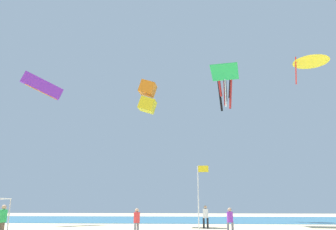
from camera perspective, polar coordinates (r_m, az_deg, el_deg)
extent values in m
cube|color=teal|center=(45.53, 0.25, -16.96)|extent=(110.00, 20.07, 0.03)
cylinder|color=#B2B2B7|center=(21.57, -25.01, -15.48)|extent=(0.07, 0.07, 2.15)
cylinder|color=slate|center=(23.40, 9.97, -18.11)|extent=(0.15, 0.15, 0.76)
cylinder|color=slate|center=(23.48, 10.71, -18.07)|extent=(0.15, 0.15, 0.76)
cylinder|color=purple|center=(23.40, 10.26, -16.35)|extent=(0.40, 0.40, 0.66)
sphere|color=tan|center=(23.39, 10.21, -15.24)|extent=(0.25, 0.25, 0.25)
cylinder|color=brown|center=(23.44, -26.09, -16.80)|extent=(0.17, 0.17, 0.85)
cylinder|color=brown|center=(23.13, -25.83, -16.88)|extent=(0.17, 0.17, 0.85)
cylinder|color=green|center=(23.25, -25.74, -14.90)|extent=(0.44, 0.44, 0.74)
sphere|color=tan|center=(23.24, -25.60, -13.65)|extent=(0.28, 0.28, 0.28)
cylinder|color=slate|center=(22.66, -5.50, -18.39)|extent=(0.15, 0.15, 0.75)
cylinder|color=slate|center=(22.90, -5.03, -18.37)|extent=(0.15, 0.15, 0.75)
cylinder|color=red|center=(22.74, -5.23, -16.62)|extent=(0.39, 0.39, 0.65)
sphere|color=tan|center=(22.73, -5.20, -15.49)|extent=(0.24, 0.24, 0.24)
cylinder|color=black|center=(29.06, 6.61, -17.45)|extent=(0.16, 0.16, 0.82)
cylinder|color=black|center=(29.13, 5.97, -17.46)|extent=(0.16, 0.16, 0.82)
cylinder|color=white|center=(29.06, 6.25, -15.95)|extent=(0.43, 0.43, 0.71)
sphere|color=tan|center=(29.05, 6.22, -14.99)|extent=(0.27, 0.27, 0.27)
cylinder|color=silver|center=(18.70, 5.08, -14.37)|extent=(0.06, 0.06, 3.92)
cube|color=yellow|center=(18.80, 5.90, -8.90)|extent=(0.55, 0.02, 0.35)
cone|color=yellow|center=(32.96, 22.63, 8.58)|extent=(3.36, 3.38, 0.62)
cylinder|color=red|center=(32.33, 20.51, 6.93)|extent=(0.21, 0.99, 2.28)
cube|color=green|center=(38.52, 9.40, 7.06)|extent=(3.38, 3.30, 0.89)
cylinder|color=white|center=(37.71, 9.55, 3.64)|extent=(0.16, 0.16, 3.11)
cube|color=orange|center=(35.29, -3.40, 4.41)|extent=(1.87, 1.56, 1.67)
cube|color=yellow|center=(34.76, -3.45, 1.66)|extent=(1.87, 1.56, 1.67)
ellipsoid|color=black|center=(46.58, 9.36, 6.98)|extent=(3.49, 3.49, 1.86)
cylinder|color=black|center=(46.31, 10.28, 4.51)|extent=(0.54, 0.42, 2.89)
cylinder|color=red|center=(46.50, 9.43, 3.83)|extent=(0.30, 0.66, 3.73)
cylinder|color=black|center=(45.95, 8.63, 3.46)|extent=(0.68, 0.53, 4.60)
cylinder|color=red|center=(45.48, 8.63, 4.79)|extent=(0.54, 0.42, 2.89)
cylinder|color=black|center=(45.01, 9.54, 4.46)|extent=(0.30, 0.66, 3.73)
cylinder|color=red|center=(45.29, 10.39, 3.80)|extent=(0.68, 0.53, 4.60)
cube|color=purple|center=(41.85, -20.19, 4.60)|extent=(4.21, 2.85, 2.90)
cube|color=orange|center=(41.66, -20.27, 3.77)|extent=(3.17, 2.09, 1.60)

